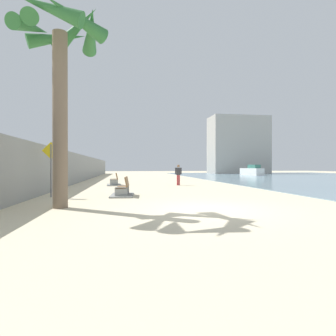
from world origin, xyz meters
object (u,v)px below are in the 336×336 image
palm_tree (60,49)px  boat_far_right (252,171)px  person_walking (178,173)px  pedestrian_sign (51,163)px  bench_near (123,191)px  bench_far (114,182)px

palm_tree → boat_far_right: (23.72, 33.95, -4.98)m
boat_far_right → palm_tree: bearing=-124.9°
person_walking → pedestrian_sign: size_ratio=0.61×
bench_near → boat_far_right: bearing=54.6°
bench_near → person_walking: 8.50m
person_walking → palm_tree: bearing=-120.5°
bench_far → person_walking: 5.17m
boat_far_right → pedestrian_sign: 39.25m
palm_tree → person_walking: bearing=59.5°
palm_tree → pedestrian_sign: size_ratio=2.87×
palm_tree → bench_near: (2.21, 3.71, -5.49)m
bench_far → person_walking: size_ratio=1.31×
palm_tree → bench_near: bearing=59.2°
bench_far → pedestrian_sign: 8.74m
boat_far_right → pedestrian_sign: (-24.96, -30.27, 0.94)m
pedestrian_sign → bench_far: bearing=71.9°
bench_near → person_walking: person_walking is taller
bench_far → boat_far_right: bearing=44.7°
boat_far_right → pedestrian_sign: size_ratio=2.35×
bench_near → boat_far_right: 37.12m
boat_far_right → bench_far: bearing=-135.3°
palm_tree → bench_near: size_ratio=3.57×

